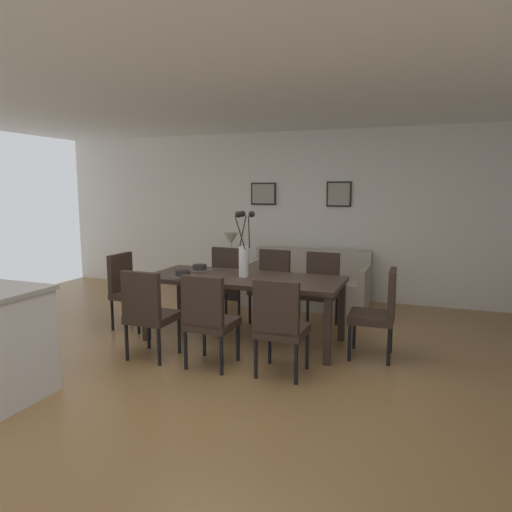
{
  "coord_description": "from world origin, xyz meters",
  "views": [
    {
      "loc": [
        1.78,
        -3.85,
        1.72
      ],
      "look_at": [
        -0.06,
        1.03,
        0.95
      ],
      "focal_mm": 32.23,
      "sensor_mm": 36.0,
      "label": 1
    }
  ],
  "objects_px": {
    "centerpiece_vase": "(244,252)",
    "framed_picture_left": "(263,194)",
    "bowl_near_left": "(183,273)",
    "bowl_near_right": "(200,267)",
    "dining_chair_far_left": "(208,317)",
    "dining_chair_head_west": "(128,287)",
    "sofa": "(307,286)",
    "dining_chair_far_right": "(272,282)",
    "dining_table": "(244,283)",
    "dining_chair_mid_right": "(320,286)",
    "table_lamp": "(231,242)",
    "dining_chair_head_east": "(380,309)",
    "framed_picture_center": "(339,194)",
    "dining_chair_near_right": "(223,279)",
    "dining_chair_near_left": "(148,310)",
    "dining_chair_mid_left": "(280,323)",
    "side_table": "(231,281)"
  },
  "relations": [
    {
      "from": "dining_chair_far_right",
      "to": "sofa",
      "type": "height_order",
      "value": "dining_chair_far_right"
    },
    {
      "from": "dining_chair_near_right",
      "to": "framed_picture_center",
      "type": "height_order",
      "value": "framed_picture_center"
    },
    {
      "from": "dining_chair_near_left",
      "to": "sofa",
      "type": "relative_size",
      "value": 0.52
    },
    {
      "from": "dining_chair_mid_left",
      "to": "sofa",
      "type": "height_order",
      "value": "dining_chair_mid_left"
    },
    {
      "from": "dining_chair_head_west",
      "to": "dining_chair_head_east",
      "type": "bearing_deg",
      "value": 0.18
    },
    {
      "from": "table_lamp",
      "to": "framed_picture_left",
      "type": "xyz_separation_m",
      "value": [
        0.36,
        0.5,
        0.74
      ]
    },
    {
      "from": "dining_table",
      "to": "dining_chair_head_east",
      "type": "xyz_separation_m",
      "value": [
        1.49,
        -0.02,
        -0.16
      ]
    },
    {
      "from": "bowl_near_right",
      "to": "dining_chair_far_left",
      "type": "bearing_deg",
      "value": -58.89
    },
    {
      "from": "dining_chair_mid_right",
      "to": "framed_picture_left",
      "type": "distance_m",
      "value": 2.26
    },
    {
      "from": "dining_chair_near_left",
      "to": "side_table",
      "type": "bearing_deg",
      "value": 95.98
    },
    {
      "from": "dining_chair_mid_right",
      "to": "table_lamp",
      "type": "relative_size",
      "value": 1.8
    },
    {
      "from": "dining_table",
      "to": "dining_chair_far_right",
      "type": "bearing_deg",
      "value": 88.04
    },
    {
      "from": "dining_chair_far_left",
      "to": "side_table",
      "type": "relative_size",
      "value": 1.77
    },
    {
      "from": "dining_chair_head_east",
      "to": "bowl_near_left",
      "type": "xyz_separation_m",
      "value": [
        -2.15,
        -0.19,
        0.27
      ]
    },
    {
      "from": "table_lamp",
      "to": "dining_chair_far_left",
      "type": "bearing_deg",
      "value": -70.7
    },
    {
      "from": "dining_chair_near_right",
      "to": "framed_picture_left",
      "type": "distance_m",
      "value": 1.87
    },
    {
      "from": "bowl_near_left",
      "to": "dining_chair_near_left",
      "type": "bearing_deg",
      "value": -91.7
    },
    {
      "from": "dining_chair_near_right",
      "to": "centerpiece_vase",
      "type": "xyz_separation_m",
      "value": [
        0.66,
        -0.85,
        0.51
      ]
    },
    {
      "from": "dining_chair_near_left",
      "to": "bowl_near_right",
      "type": "xyz_separation_m",
      "value": [
        0.02,
        1.08,
        0.27
      ]
    },
    {
      "from": "dining_chair_near_left",
      "to": "dining_chair_far_left",
      "type": "xyz_separation_m",
      "value": [
        0.67,
        0.01,
        0.0
      ]
    },
    {
      "from": "dining_chair_far_right",
      "to": "dining_chair_mid_left",
      "type": "relative_size",
      "value": 1.0
    },
    {
      "from": "centerpiece_vase",
      "to": "framed_picture_left",
      "type": "distance_m",
      "value": 2.5
    },
    {
      "from": "bowl_near_left",
      "to": "dining_chair_far_left",
      "type": "bearing_deg",
      "value": -45.88
    },
    {
      "from": "table_lamp",
      "to": "framed_picture_center",
      "type": "height_order",
      "value": "framed_picture_center"
    },
    {
      "from": "dining_chair_far_left",
      "to": "sofa",
      "type": "xyz_separation_m",
      "value": [
        0.27,
        2.74,
        -0.23
      ]
    },
    {
      "from": "centerpiece_vase",
      "to": "table_lamp",
      "type": "xyz_separation_m",
      "value": [
        -0.97,
        1.85,
        -0.13
      ]
    },
    {
      "from": "dining_table",
      "to": "dining_chair_far_right",
      "type": "xyz_separation_m",
      "value": [
        0.03,
        0.88,
        -0.16
      ]
    },
    {
      "from": "dining_chair_mid_left",
      "to": "centerpiece_vase",
      "type": "relative_size",
      "value": 1.25
    },
    {
      "from": "bowl_near_left",
      "to": "framed_picture_left",
      "type": "distance_m",
      "value": 2.69
    },
    {
      "from": "dining_table",
      "to": "side_table",
      "type": "xyz_separation_m",
      "value": [
        -0.97,
        1.85,
        -0.41
      ]
    },
    {
      "from": "dining_chair_far_right",
      "to": "centerpiece_vase",
      "type": "distance_m",
      "value": 1.02
    },
    {
      "from": "framed_picture_center",
      "to": "dining_chair_mid_right",
      "type": "bearing_deg",
      "value": -87.35
    },
    {
      "from": "dining_chair_near_left",
      "to": "centerpiece_vase",
      "type": "bearing_deg",
      "value": 52.21
    },
    {
      "from": "dining_chair_head_east",
      "to": "dining_chair_mid_right",
      "type": "bearing_deg",
      "value": 132.43
    },
    {
      "from": "bowl_near_left",
      "to": "framed_picture_left",
      "type": "height_order",
      "value": "framed_picture_left"
    },
    {
      "from": "dining_chair_near_left",
      "to": "framed_picture_center",
      "type": "height_order",
      "value": "framed_picture_center"
    },
    {
      "from": "framed_picture_left",
      "to": "bowl_near_right",
      "type": "bearing_deg",
      "value": -91.33
    },
    {
      "from": "dining_chair_near_left",
      "to": "dining_chair_mid_left",
      "type": "xyz_separation_m",
      "value": [
        1.37,
        0.05,
        0.0
      ]
    },
    {
      "from": "dining_table",
      "to": "dining_chair_far_left",
      "type": "xyz_separation_m",
      "value": [
        -0.01,
        -0.87,
        -0.16
      ]
    },
    {
      "from": "bowl_near_right",
      "to": "framed_picture_center",
      "type": "height_order",
      "value": "framed_picture_center"
    },
    {
      "from": "bowl_near_left",
      "to": "framed_picture_center",
      "type": "distance_m",
      "value": 2.98
    },
    {
      "from": "bowl_near_right",
      "to": "centerpiece_vase",
      "type": "bearing_deg",
      "value": -16.92
    },
    {
      "from": "dining_chair_mid_left",
      "to": "dining_chair_head_east",
      "type": "xyz_separation_m",
      "value": [
        0.8,
        0.81,
        0.0
      ]
    },
    {
      "from": "bowl_near_right",
      "to": "sofa",
      "type": "bearing_deg",
      "value": 61.08
    },
    {
      "from": "dining_table",
      "to": "centerpiece_vase",
      "type": "height_order",
      "value": "centerpiece_vase"
    },
    {
      "from": "sofa",
      "to": "framed_picture_left",
      "type": "xyz_separation_m",
      "value": [
        -0.87,
        0.48,
        1.35
      ]
    },
    {
      "from": "dining_chair_mid_left",
      "to": "side_table",
      "type": "bearing_deg",
      "value": 121.71
    },
    {
      "from": "centerpiece_vase",
      "to": "table_lamp",
      "type": "bearing_deg",
      "value": 117.6
    },
    {
      "from": "dining_chair_head_west",
      "to": "sofa",
      "type": "height_order",
      "value": "dining_chair_head_west"
    },
    {
      "from": "dining_table",
      "to": "dining_chair_head_west",
      "type": "bearing_deg",
      "value": -179.07
    }
  ]
}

